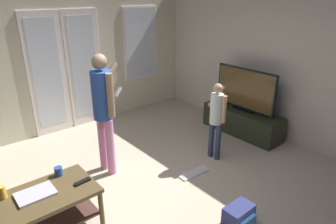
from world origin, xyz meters
The scene contains 14 objects.
ground_plane centered at (0.00, 0.00, -0.01)m, with size 5.48×5.18×0.02m, color #BDAF94.
wall_back_with_doors centered at (0.08, 2.55, 1.24)m, with size 5.48×0.09×2.55m.
wall_right_plain centered at (2.71, 0.00, 1.26)m, with size 0.06×5.18×2.52m.
coffee_table centered at (-0.98, 0.24, 0.34)m, with size 0.92×0.60×0.46m.
tv_stand centered at (2.36, 0.41, 0.21)m, with size 0.45×1.38×0.42m.
flat_screen_tv centered at (2.35, 0.41, 0.78)m, with size 0.08×1.11×0.71m.
person_adult centered at (0.02, 0.85, 0.95)m, with size 0.54×0.48×1.59m.
person_child centered at (1.38, 0.16, 0.68)m, with size 0.48×0.33×1.13m.
backpack centered at (0.55, -0.92, 0.10)m, with size 0.32×0.24×0.21m.
loose_keyboard centered at (0.84, 0.03, 0.01)m, with size 0.45×0.15×0.02m.
laptop_closed centered at (-1.07, 0.27, 0.47)m, with size 0.35×0.25×0.03m, color #B4B4C1.
cup_near_edge centered at (-1.32, 0.43, 0.53)m, with size 0.07×0.07×0.13m, color gold.
cup_by_laptop centered at (-0.77, 0.46, 0.51)m, with size 0.08×0.08×0.10m, color #264596.
tv_remote_black centered at (-0.64, 0.17, 0.47)m, with size 0.17×0.05×0.02m, color black.
Camera 1 is at (-1.62, -2.34, 2.27)m, focal length 31.94 mm.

